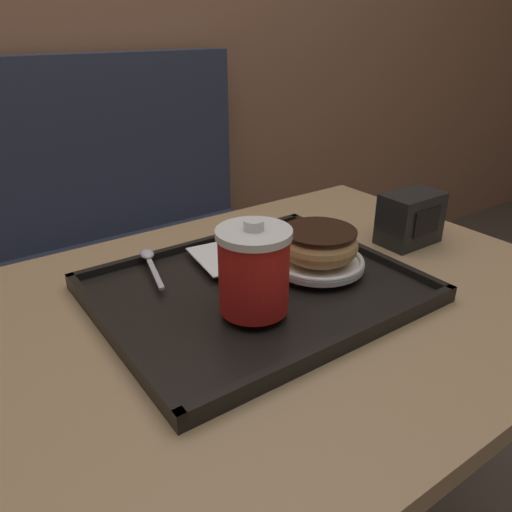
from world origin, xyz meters
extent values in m
cube|color=#33384C|center=(-0.12, 0.84, 0.23)|extent=(1.30, 0.44, 0.45)
cube|color=#33384C|center=(-0.12, 1.02, 0.73)|extent=(1.30, 0.08, 0.55)
cube|color=tan|center=(0.00, 0.00, 0.70)|extent=(0.93, 0.69, 0.03)
cylinder|color=#333338|center=(0.00, 0.00, 0.34)|extent=(0.08, 0.08, 0.68)
cube|color=black|center=(-0.03, 0.02, 0.72)|extent=(0.45, 0.37, 0.01)
cube|color=black|center=(-0.03, -0.16, 0.73)|extent=(0.45, 0.01, 0.01)
cube|color=black|center=(-0.03, 0.20, 0.73)|extent=(0.45, 0.01, 0.01)
cube|color=black|center=(-0.25, 0.02, 0.73)|extent=(0.01, 0.37, 0.01)
cube|color=black|center=(0.19, 0.02, 0.73)|extent=(0.01, 0.37, 0.01)
cube|color=white|center=(0.00, 0.11, 0.74)|extent=(0.15, 0.14, 0.00)
cylinder|color=red|center=(-0.08, -0.04, 0.79)|extent=(0.09, 0.09, 0.10)
cylinder|color=white|center=(-0.08, -0.04, 0.85)|extent=(0.10, 0.10, 0.01)
cylinder|color=white|center=(-0.08, -0.04, 0.86)|extent=(0.03, 0.03, 0.01)
cylinder|color=white|center=(0.08, 0.01, 0.74)|extent=(0.14, 0.14, 0.01)
torus|color=white|center=(0.08, 0.01, 0.75)|extent=(0.14, 0.14, 0.01)
torus|color=tan|center=(0.08, 0.01, 0.77)|extent=(0.12, 0.12, 0.04)
cylinder|color=black|center=(0.08, 0.01, 0.80)|extent=(0.11, 0.11, 0.00)
ellipsoid|color=silver|center=(-0.13, 0.19, 0.74)|extent=(0.03, 0.04, 0.01)
cube|color=silver|center=(-0.14, 0.13, 0.74)|extent=(0.03, 0.10, 0.00)
cube|color=black|center=(0.31, 0.02, 0.76)|extent=(0.11, 0.07, 0.09)
cube|color=black|center=(0.31, -0.02, 0.76)|extent=(0.07, 0.00, 0.05)
camera|label=1|loc=(-0.40, -0.51, 1.09)|focal=35.00mm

